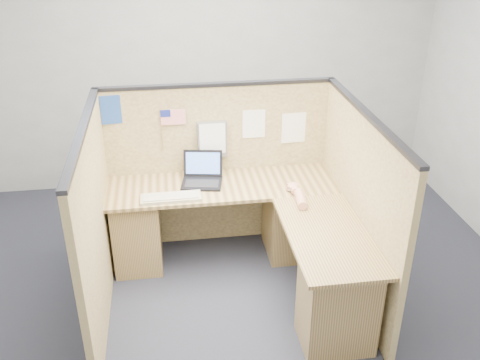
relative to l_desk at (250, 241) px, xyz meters
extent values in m
plane|color=#21232F|center=(-0.18, -0.29, -0.39)|extent=(5.00, 5.00, 0.00)
plane|color=#929597|center=(-0.18, 1.96, 1.01)|extent=(5.00, 0.00, 5.00)
cube|color=brown|center=(-0.18, 0.71, 0.36)|extent=(2.05, 0.05, 1.50)
cube|color=#232328|center=(-0.18, 0.71, 1.12)|extent=(2.05, 0.06, 0.03)
cube|color=brown|center=(-1.18, -0.19, 0.36)|extent=(0.05, 1.80, 1.50)
cube|color=#232328|center=(-1.18, -0.19, 1.12)|extent=(0.06, 1.80, 0.03)
cube|color=brown|center=(0.82, -0.19, 0.36)|extent=(0.05, 1.80, 1.50)
cube|color=#232328|center=(0.82, -0.19, 1.12)|extent=(0.06, 1.80, 0.03)
cube|color=brown|center=(-0.18, 0.39, 0.32)|extent=(1.95, 0.60, 0.03)
cube|color=brown|center=(0.49, -0.49, 0.32)|extent=(0.60, 1.15, 0.03)
cube|color=brown|center=(-0.93, 0.39, -0.04)|extent=(0.40, 0.50, 0.70)
cube|color=brown|center=(0.42, 0.39, -0.04)|extent=(0.40, 0.50, 0.70)
cube|color=brown|center=(0.49, -0.81, -0.04)|extent=(0.50, 0.40, 0.70)
cube|color=black|center=(-0.36, 0.42, 0.35)|extent=(0.37, 0.31, 0.02)
cube|color=black|center=(-0.36, 0.57, 0.47)|extent=(0.34, 0.13, 0.23)
cube|color=#4163AF|center=(-0.36, 0.56, 0.47)|extent=(0.30, 0.10, 0.18)
cube|color=#9D967A|center=(-0.63, 0.20, 0.35)|extent=(0.49, 0.17, 0.02)
cube|color=silver|center=(-0.63, 0.20, 0.37)|extent=(0.45, 0.14, 0.01)
ellipsoid|color=silver|center=(0.39, 0.19, 0.36)|extent=(0.11, 0.07, 0.05)
ellipsoid|color=tan|center=(0.39, 0.19, 0.39)|extent=(0.09, 0.11, 0.05)
cylinder|color=tan|center=(0.39, 0.14, 0.37)|extent=(0.06, 0.05, 0.06)
cylinder|color=tan|center=(0.40, -0.01, 0.37)|extent=(0.10, 0.27, 0.08)
cube|color=navy|center=(-1.06, 0.68, 0.95)|extent=(0.18, 0.02, 0.25)
cylinder|color=olive|center=(-0.67, 0.67, 0.75)|extent=(0.01, 0.01, 0.37)
cube|color=red|center=(-0.56, 0.67, 0.87)|extent=(0.21, 0.00, 0.14)
cube|color=navy|center=(-0.62, 0.67, 0.90)|extent=(0.08, 0.00, 0.06)
cube|color=slate|center=(-0.24, 0.66, 0.65)|extent=(0.26, 0.05, 0.33)
cube|color=white|center=(-0.24, 0.63, 0.67)|extent=(0.22, 0.01, 0.28)
cube|color=white|center=(0.14, 0.68, 0.76)|extent=(0.20, 0.00, 0.26)
cube|color=white|center=(0.49, 0.68, 0.70)|extent=(0.22, 0.01, 0.28)
camera|label=1|loc=(-0.62, -3.63, 2.45)|focal=40.00mm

